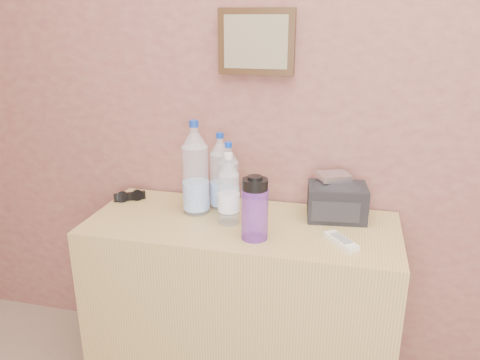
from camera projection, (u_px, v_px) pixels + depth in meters
The scene contains 11 objects.
picture_frame at pixel (256, 42), 1.81m from camera, with size 0.30×0.03×0.25m, color #382311, non-canonical shape.
dresser at pixel (241, 305), 1.92m from camera, with size 1.19×0.50×0.74m, color tan.
pet_large_a at pixel (195, 173), 1.84m from camera, with size 0.10×0.10×0.38m.
pet_large_b at pixel (220, 175), 1.90m from camera, with size 0.09×0.09×0.31m.
pet_large_c at pixel (229, 182), 1.85m from camera, with size 0.08×0.08×0.29m.
pet_small at pixel (229, 193), 1.76m from camera, with size 0.08×0.08×0.28m.
nalgene_bottle at pixel (255, 208), 1.63m from camera, with size 0.10×0.10×0.23m.
sunglasses at pixel (130, 196), 2.01m from camera, with size 0.13×0.05×0.03m, color black, non-canonical shape.
ac_remote at pixel (341, 241), 1.62m from camera, with size 0.15×0.05×0.02m, color silver.
toiletry_bag at pixel (337, 200), 1.81m from camera, with size 0.22×0.16×0.15m, color black, non-canonical shape.
foil_packet at pixel (334, 176), 1.81m from camera, with size 0.12×0.10×0.02m, color silver.
Camera 1 is at (-0.12, 0.13, 1.49)m, focal length 35.00 mm.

